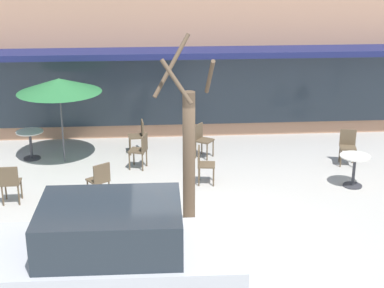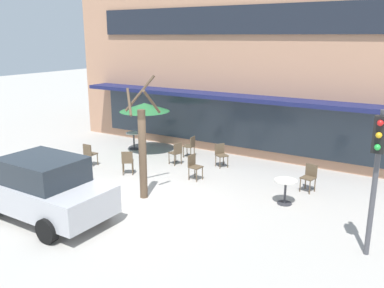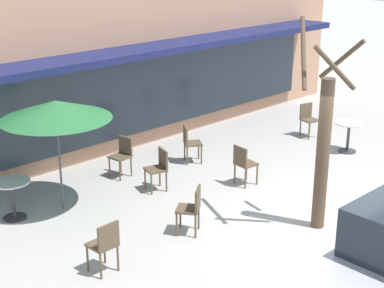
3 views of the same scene
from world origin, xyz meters
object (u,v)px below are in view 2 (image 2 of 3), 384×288
object	(u,v)px
cafe_table_near_wall	(134,138)
cafe_chair_5	(89,153)
cafe_chair_3	(128,161)
cafe_chair_4	(176,152)
cafe_chair_0	(221,153)
parked_sedan	(42,188)
cafe_table_streetside	(285,188)
cafe_chair_6	(309,176)
street_tree	(142,148)
traffic_light_pole	(377,161)
patio_umbrella_green_folded	(145,107)
cafe_chair_2	(194,165)
cafe_chair_1	(190,145)

from	to	relation	value
cafe_table_near_wall	cafe_chair_5	distance (m)	2.79
cafe_chair_3	cafe_chair_4	distance (m)	2.08
cafe_chair_0	parked_sedan	bearing A→B (deg)	-107.31
cafe_table_streetside	cafe_chair_6	distance (m)	1.46
cafe_chair_0	cafe_chair_6	distance (m)	3.73
cafe_chair_0	street_tree	xyz separation A→B (m)	(-0.62, -4.01, 1.08)
cafe_chair_4	traffic_light_pole	size ratio (longest dim) A/B	0.26
cafe_chair_4	cafe_chair_6	xyz separation A→B (m)	(5.24, -0.07, 0.00)
patio_umbrella_green_folded	street_tree	size ratio (longest dim) A/B	0.58
parked_sedan	traffic_light_pole	world-z (taller)	traffic_light_pole
cafe_chair_5	street_tree	world-z (taller)	street_tree
cafe_table_near_wall	cafe_chair_6	bearing A→B (deg)	-6.80
cafe_chair_2	parked_sedan	size ratio (longest dim) A/B	0.21
patio_umbrella_green_folded	cafe_chair_6	xyz separation A→B (m)	(7.22, -0.68, -1.50)
cafe_table_near_wall	patio_umbrella_green_folded	xyz separation A→B (m)	(0.89, -0.29, 1.51)
cafe_table_streetside	cafe_chair_1	bearing A→B (deg)	151.96
cafe_chair_5	cafe_chair_6	distance (m)	8.22
patio_umbrella_green_folded	cafe_table_streetside	bearing A→B (deg)	-16.95
patio_umbrella_green_folded	traffic_light_pole	xyz separation A→B (m)	(9.50, -4.03, 0.27)
parked_sedan	traffic_light_pole	distance (m)	8.50
cafe_chair_0	cafe_chair_6	size ratio (longest dim) A/B	1.00
cafe_chair_2	cafe_chair_3	size ratio (longest dim) A/B	1.00
cafe_chair_3	cafe_chair_5	bearing A→B (deg)	-179.79
cafe_table_streetside	cafe_chair_6	world-z (taller)	cafe_chair_6
cafe_chair_3	parked_sedan	xyz separation A→B (m)	(0.40, -4.04, 0.35)
cafe_chair_4	cafe_table_streetside	bearing A→B (deg)	-16.94
cafe_chair_2	cafe_chair_6	xyz separation A→B (m)	(3.77, 1.00, 0.00)
cafe_chair_4	cafe_table_near_wall	bearing A→B (deg)	162.70
cafe_table_near_wall	cafe_chair_3	distance (m)	3.42
cafe_table_streetside	cafe_chair_4	bearing A→B (deg)	163.06
cafe_chair_0	traffic_light_pole	world-z (taller)	traffic_light_pole
cafe_chair_1	cafe_chair_4	world-z (taller)	same
traffic_light_pole	parked_sedan	bearing A→B (deg)	-162.64
cafe_table_streetside	cafe_chair_3	size ratio (longest dim) A/B	0.85
cafe_table_streetside	traffic_light_pole	world-z (taller)	traffic_light_pole
cafe_table_streetside	cafe_chair_5	xyz separation A→B (m)	(-7.71, -0.39, 0.01)
cafe_table_near_wall	cafe_table_streetside	size ratio (longest dim) A/B	1.00
cafe_chair_6	parked_sedan	bearing A→B (deg)	-134.32
cafe_chair_0	cafe_chair_2	size ratio (longest dim) A/B	1.00
traffic_light_pole	patio_umbrella_green_folded	bearing A→B (deg)	157.02
cafe_chair_0	cafe_chair_3	distance (m)	3.58
cafe_chair_1	cafe_chair_4	bearing A→B (deg)	-86.98
cafe_chair_1	cafe_chair_5	distance (m)	4.09
cafe_chair_6	cafe_chair_0	bearing A→B (deg)	167.81
cafe_chair_3	cafe_chair_6	size ratio (longest dim) A/B	1.00
traffic_light_pole	cafe_chair_3	bearing A→B (deg)	169.62
cafe_chair_1	cafe_chair_5	bearing A→B (deg)	-131.71
cafe_chair_2	cafe_chair_6	distance (m)	3.90
cafe_table_streetside	cafe_chair_4	xyz separation A→B (m)	(-4.93, 1.50, 0.01)
patio_umbrella_green_folded	cafe_chair_5	distance (m)	3.02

